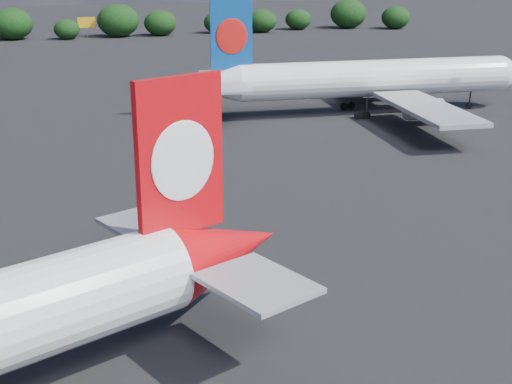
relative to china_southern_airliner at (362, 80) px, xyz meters
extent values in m
plane|color=black|center=(-47.65, -6.18, -5.33)|extent=(500.00, 500.00, 0.00)
cone|color=red|center=(-34.74, -57.59, 0.09)|extent=(10.15, 8.53, 5.42)
cube|color=red|center=(-37.70, -58.93, 7.04)|extent=(5.66, 2.96, 9.76)
ellipsoid|color=white|center=(-37.57, -59.23, 6.84)|extent=(4.24, 2.08, 4.99)
ellipsoid|color=white|center=(-37.83, -58.63, 6.84)|extent=(4.24, 2.08, 4.99)
cube|color=#A2A4AA|center=(-34.25, -63.92, 0.53)|extent=(7.14, 7.95, 0.33)
cube|color=#A2A4AA|center=(-39.18, -53.05, 0.53)|extent=(7.14, 7.95, 0.33)
cylinder|color=white|center=(1.87, -0.09, 0.17)|extent=(42.08, 7.60, 5.51)
sphere|color=white|center=(22.78, -1.14, 0.17)|extent=(5.78, 5.78, 5.51)
cone|color=white|center=(-23.43, 1.18, 0.17)|extent=(9.08, 5.94, 5.51)
cube|color=#0D428F|center=(-20.13, 1.01, 7.22)|extent=(6.08, 0.85, 9.91)
ellipsoid|color=red|center=(-20.14, 0.68, 7.03)|extent=(4.63, 0.45, 5.07)
ellipsoid|color=red|center=(-20.11, 1.34, 7.03)|extent=(4.63, 0.45, 5.07)
cube|color=#A2A4AA|center=(-21.53, -4.98, 0.61)|extent=(5.28, 6.85, 0.33)
cube|color=#A2A4AA|center=(-20.92, 7.12, 0.61)|extent=(5.28, 6.85, 0.33)
cube|color=#A2A4AA|center=(3.36, -14.51, -1.59)|extent=(8.26, 22.36, 0.61)
cube|color=#A2A4AA|center=(4.79, 14.10, -1.59)|extent=(8.26, 22.36, 0.61)
cylinder|color=#A2A4AA|center=(5.83, -9.12, -3.02)|extent=(5.65, 3.25, 2.97)
cube|color=#A2A4AA|center=(5.83, -9.12, -2.25)|extent=(2.44, 0.45, 1.32)
cylinder|color=#A2A4AA|center=(6.72, 8.49, -3.02)|extent=(5.65, 3.25, 2.97)
cube|color=#A2A4AA|center=(6.72, 8.49, -2.25)|extent=(2.44, 0.45, 1.32)
cylinder|color=black|center=(-0.49, -3.28, -3.68)|extent=(0.32, 0.32, 2.75)
cylinder|color=black|center=(-0.49, -3.28, -4.73)|extent=(1.24, 0.56, 1.21)
cylinder|color=black|center=(-1.70, -3.22, -4.73)|extent=(1.24, 0.56, 1.21)
cylinder|color=black|center=(-0.16, 3.32, -3.68)|extent=(0.32, 0.32, 2.75)
cylinder|color=black|center=(-0.16, 3.32, -4.73)|extent=(1.24, 0.56, 1.21)
cylinder|color=black|center=(-1.37, 3.38, -4.73)|extent=(1.24, 0.56, 1.21)
cylinder|color=black|center=(18.38, -0.92, -3.74)|extent=(0.28, 0.28, 2.75)
cylinder|color=black|center=(18.38, -0.92, -4.84)|extent=(1.01, 0.43, 0.99)
cube|color=gold|center=(-35.65, 115.82, -1.33)|extent=(5.00, 0.30, 3.00)
cylinder|color=gray|center=(-35.65, 115.82, -4.08)|extent=(0.30, 0.30, 2.50)
ellipsoid|color=black|center=(-55.99, 113.40, -0.98)|extent=(11.32, 9.58, 8.71)
ellipsoid|color=black|center=(-41.39, 110.40, -2.56)|extent=(7.21, 6.10, 5.54)
ellipsoid|color=black|center=(-26.86, 112.60, -0.70)|extent=(12.06, 10.20, 9.28)
ellipsoid|color=black|center=(-14.81, 112.41, -1.68)|extent=(9.50, 8.04, 7.31)
ellipsoid|color=black|center=(2.66, 114.20, -2.13)|extent=(8.33, 7.05, 6.41)
ellipsoid|color=black|center=(16.22, 112.83, -1.89)|extent=(8.95, 7.57, 6.88)
ellipsoid|color=black|center=(29.34, 117.37, -2.16)|extent=(8.24, 6.97, 6.34)
ellipsoid|color=black|center=(46.11, 117.18, -0.83)|extent=(11.71, 9.91, 9.01)
ellipsoid|color=black|center=(59.90, 111.37, -1.77)|extent=(9.27, 7.85, 7.13)
camera|label=1|loc=(-44.23, -99.90, 18.90)|focal=50.00mm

